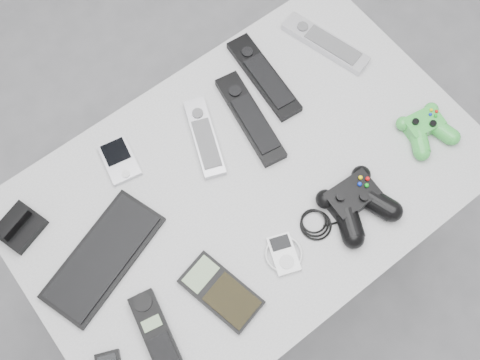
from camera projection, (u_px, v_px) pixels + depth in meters
floor at (233, 287)px, 1.87m from camera, size 3.50×3.50×0.00m
desk at (247, 193)px, 1.32m from camera, size 1.04×0.67×0.70m
pda_keyboard at (103, 257)px, 1.19m from camera, size 0.31×0.21×0.02m
dock_bracket at (18, 226)px, 1.20m from camera, size 0.11×0.10×0.05m
pda at (119, 160)px, 1.27m from camera, size 0.09×0.12×0.02m
remote_silver_a at (204, 137)px, 1.29m from camera, size 0.12×0.20×0.02m
remote_black_a at (250, 118)px, 1.31m from camera, size 0.10×0.25×0.03m
remote_black_b at (264, 76)px, 1.35m from camera, size 0.08×0.25×0.02m
remote_silver_b at (325, 43)px, 1.38m from camera, size 0.11×0.24×0.02m
cordless_handset at (156, 333)px, 1.13m from camera, size 0.09×0.18×0.03m
calculator at (221, 292)px, 1.16m from camera, size 0.12×0.18×0.02m
mp3_player at (284, 254)px, 1.19m from camera, size 0.11×0.11×0.02m
controller_black at (356, 202)px, 1.22m from camera, size 0.27×0.18×0.05m
controller_green at (426, 128)px, 1.29m from camera, size 0.14×0.15×0.04m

